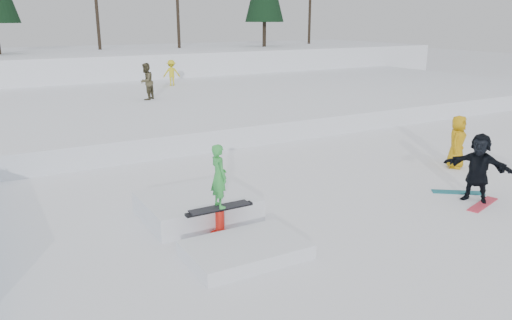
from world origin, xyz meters
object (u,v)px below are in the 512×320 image
walker_olive (146,82)px  jib_rail_feature (209,214)px  spectator_yellow (457,142)px  spectator_dark (478,168)px  walker_ygreen (172,73)px

walker_olive → jib_rail_feature: 14.56m
spectator_yellow → jib_rail_feature: size_ratio=0.39×
spectator_dark → spectator_yellow: bearing=113.0°
spectator_yellow → spectator_dark: 3.17m
spectator_dark → jib_rail_feature: jib_rail_feature is taller
spectator_dark → jib_rail_feature: (-6.89, 1.92, -0.61)m
walker_ygreen → spectator_yellow: walker_ygreen is taller
spectator_dark → jib_rail_feature: size_ratio=0.42×
spectator_yellow → spectator_dark: (-2.10, -2.37, 0.06)m
walker_olive → spectator_dark: (3.85, -16.09, -0.78)m
walker_ygreen → spectator_yellow: bearing=116.1°
walker_olive → walker_ygreen: (2.97, 4.51, -0.14)m
walker_ygreen → spectator_yellow: (2.97, -18.23, -0.70)m
walker_ygreen → jib_rail_feature: size_ratio=0.35×
jib_rail_feature → walker_ygreen: bearing=72.1°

